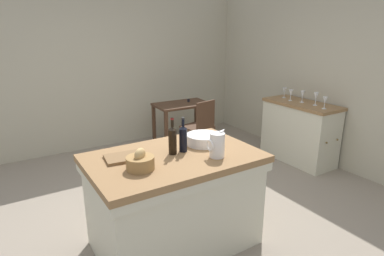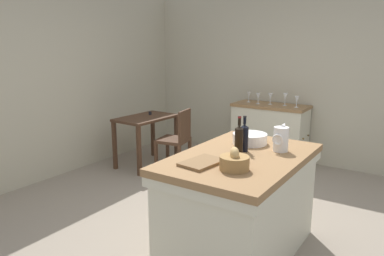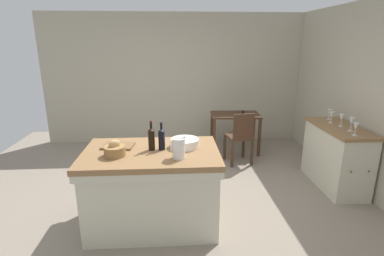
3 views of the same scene
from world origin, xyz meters
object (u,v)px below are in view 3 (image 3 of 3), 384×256
Objects in this scene: bread_basket at (115,150)px; wine_glass_far_right at (330,112)px; pitcher at (178,148)px; writing_desk at (235,120)px; wine_bottle_dark at (162,139)px; island_table at (152,185)px; wine_glass_right at (332,115)px; wine_glass_middle at (342,118)px; wine_bottle_amber at (151,138)px; side_cabinet at (336,156)px; wooden_chair at (240,136)px; cutting_board at (118,146)px; wine_glass_left at (352,122)px; wash_bowl at (185,143)px; wine_glass_far_left at (356,127)px.

bread_basket is 1.40× the size of wine_glass_far_right.
pitcher is 2.71m from wine_glass_far_right.
wine_bottle_dark is (-1.29, -2.23, 0.40)m from writing_desk.
island_table is 9.05× the size of wine_glass_right.
wine_glass_middle is (1.18, -1.46, 0.40)m from writing_desk.
wine_bottle_amber is (0.37, 0.15, 0.07)m from bread_basket.
side_cabinet is 1.24× the size of wooden_chair.
wooden_chair is 3.58× the size of pitcher.
island_table is 4.31× the size of cutting_board.
wine_glass_left reaches higher than wine_glass_middle.
wine_glass_left is at bearing 12.15° from wine_bottle_dark.
wine_glass_left is at bearing -88.92° from wine_glass_middle.
wash_bowl is at bearing -3.96° from cutting_board.
pitcher is at bearing -9.30° from bread_basket.
pitcher is at bearing -149.00° from wine_glass_far_right.
side_cabinet is at bearing 83.28° from wine_glass_far_left.
wine_bottle_dark is 0.11m from wine_bottle_amber.
writing_desk is 5.65× the size of wine_glass_far_left.
wine_glass_far_left is (2.92, 0.22, 0.11)m from cutting_board.
pitcher is 0.39m from wine_bottle_amber.
island_table is 4.54× the size of wine_bottle_amber.
wooden_chair is at bearing 131.66° from wine_glass_far_left.
pitcher is at bearing -164.95° from wine_glass_far_left.
pitcher is 0.32m from wine_bottle_dark.
island_table is 0.56m from wine_bottle_dark.
wooden_chair is 2.13m from wine_bottle_dark.
pitcher is at bearing -155.92° from wine_glass_middle.
wooden_chair reaches higher than side_cabinet.
wine_glass_middle is 1.06× the size of wine_glass_far_right.
side_cabinet is 1.50m from wooden_chair.
wine_glass_right reaches higher than wash_bowl.
cutting_board is 0.42m from wine_bottle_amber.
wooden_chair is at bearing 57.45° from wash_bowl.
wine_glass_left reaches higher than wine_glass_far_right.
wash_bowl is 0.38m from wine_bottle_amber.
wine_glass_far_left is 1.02× the size of wine_glass_far_right.
wine_bottle_amber is at bearing -156.50° from wine_glass_far_right.
wine_glass_right is at bearing 15.70° from cutting_board.
island_table is 2.67m from writing_desk.
wine_glass_far_left is at bearing -95.66° from wine_glass_far_right.
wine_bottle_amber is (-2.58, -0.75, 0.58)m from side_cabinet.
pitcher is at bearing -119.65° from wooden_chair.
writing_desk is 2.76m from pitcher.
wine_glass_far_left is (2.53, 0.34, -0.01)m from wine_bottle_amber.
wine_glass_far_right is at bearing -42.36° from writing_desk.
side_cabinet is 2.56m from pitcher.
wine_glass_far_left is at bearing 7.22° from wash_bowl.
island_table is 9.07× the size of wine_glass_far_left.
cutting_board is 1.84× the size of wine_glass_left.
wine_glass_left is (2.96, 0.69, 0.07)m from bread_basket.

